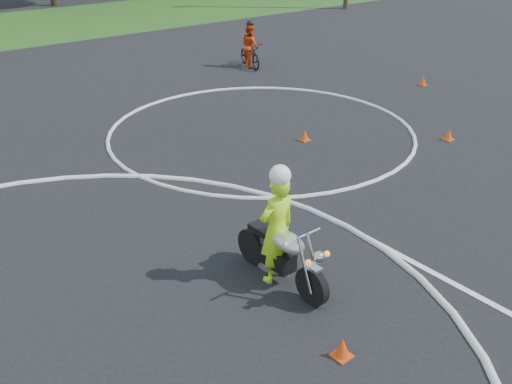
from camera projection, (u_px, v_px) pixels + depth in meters
course_markings at (126, 268)px, 9.39m from camera, size 19.05×19.05×0.12m
primary_motorcycle at (282, 254)px, 8.80m from camera, size 0.72×2.05×1.08m
rider_primary_grp at (277, 226)px, 8.70m from camera, size 0.66×0.43×2.00m
rider_second_grp at (250, 51)px, 21.13m from camera, size 1.08×1.86×1.69m
traffic_cones at (345, 238)px, 9.99m from camera, size 17.92×11.68×0.30m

